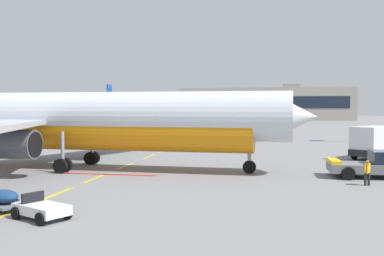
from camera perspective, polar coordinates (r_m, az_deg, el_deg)
name	(u,v)px	position (r m, az deg, el deg)	size (l,w,h in m)	color
ground	(368,155)	(51.10, 21.09, -3.12)	(400.00, 400.00, 0.00)	slate
apron_paint_markings	(155,154)	(48.49, -4.59, -3.24)	(8.00, 93.90, 0.01)	yellow
airliner_foreground	(94,120)	(37.52, -12.14, 0.99)	(34.76, 34.61, 12.20)	silver
pushback_tug	(376,165)	(34.90, 22.00, -4.30)	(6.09, 3.36, 2.08)	slate
airliner_mid_left	(95,114)	(101.25, -12.00, 1.71)	(29.00, 29.25, 10.25)	silver
ground_power_truck	(377,142)	(47.20, 22.10, -1.60)	(6.15, 7.02, 3.14)	black
ground_crew_worker	(367,171)	(31.21, 21.06, -5.06)	(0.46, 0.53, 1.63)	#232328
terminal_satellite	(266,104)	(174.77, 9.24, 2.98)	(62.28, 23.04, 13.26)	#9E998E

